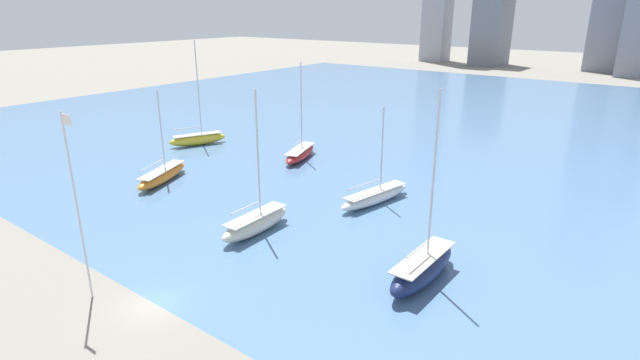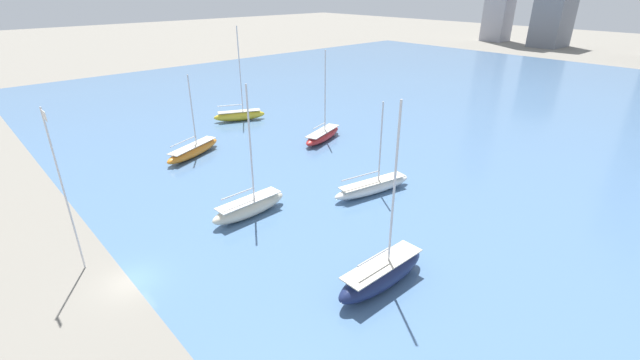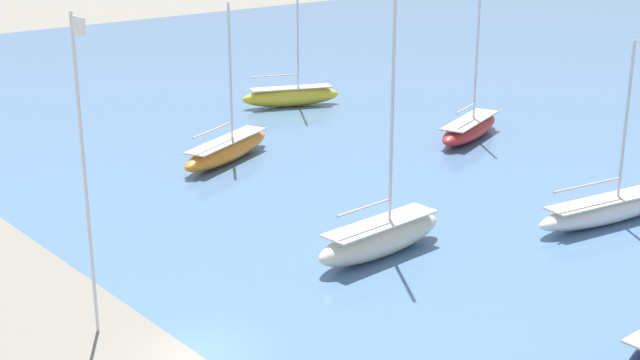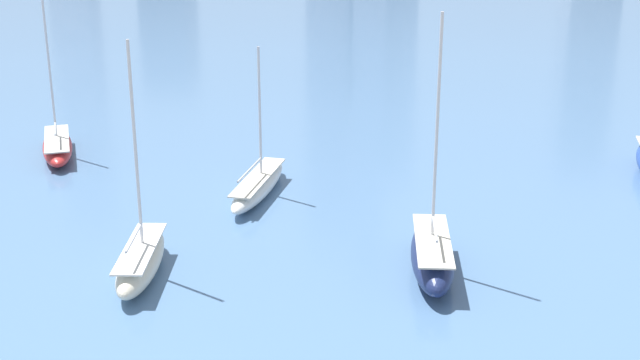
{
  "view_description": "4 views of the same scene",
  "coord_description": "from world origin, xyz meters",
  "px_view_note": "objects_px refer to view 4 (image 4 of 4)",
  "views": [
    {
      "loc": [
        28.05,
        -17.33,
        20.04
      ],
      "look_at": [
        -0.38,
        19.96,
        3.82
      ],
      "focal_mm": 28.0,
      "sensor_mm": 36.0,
      "label": 1
    },
    {
      "loc": [
        30.66,
        -7.35,
        21.67
      ],
      "look_at": [
        5.07,
        15.76,
        5.81
      ],
      "focal_mm": 24.0,
      "sensor_mm": 36.0,
      "label": 2
    },
    {
      "loc": [
        28.25,
        -17.32,
        18.23
      ],
      "look_at": [
        -5.09,
        10.97,
        3.97
      ],
      "focal_mm": 50.0,
      "sensor_mm": 36.0,
      "label": 3
    },
    {
      "loc": [
        10.18,
        -31.86,
        22.18
      ],
      "look_at": [
        7.28,
        16.12,
        4.95
      ],
      "focal_mm": 50.0,
      "sensor_mm": 36.0,
      "label": 4
    }
  ],
  "objects_px": {
    "sailboat_navy": "(432,255)",
    "sailboat_cream": "(141,260)",
    "sailboat_white": "(258,185)",
    "sailboat_red": "(57,146)"
  },
  "relations": [
    {
      "from": "sailboat_navy",
      "to": "sailboat_cream",
      "type": "relative_size",
      "value": 1.1
    },
    {
      "from": "sailboat_navy",
      "to": "sailboat_white",
      "type": "xyz_separation_m",
      "value": [
        -11.43,
        11.86,
        -0.35
      ]
    },
    {
      "from": "sailboat_white",
      "to": "sailboat_navy",
      "type": "bearing_deg",
      "value": -35.92
    },
    {
      "from": "sailboat_cream",
      "to": "sailboat_white",
      "type": "relative_size",
      "value": 1.28
    },
    {
      "from": "sailboat_red",
      "to": "sailboat_cream",
      "type": "height_order",
      "value": "sailboat_cream"
    },
    {
      "from": "sailboat_cream",
      "to": "sailboat_white",
      "type": "distance_m",
      "value": 14.15
    },
    {
      "from": "sailboat_red",
      "to": "sailboat_white",
      "type": "bearing_deg",
      "value": -44.23
    },
    {
      "from": "sailboat_red",
      "to": "sailboat_navy",
      "type": "bearing_deg",
      "value": -54.09
    },
    {
      "from": "sailboat_red",
      "to": "sailboat_white",
      "type": "xyz_separation_m",
      "value": [
        17.06,
        -7.94,
        -0.05
      ]
    },
    {
      "from": "sailboat_red",
      "to": "sailboat_navy",
      "type": "distance_m",
      "value": 34.69
    }
  ]
}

